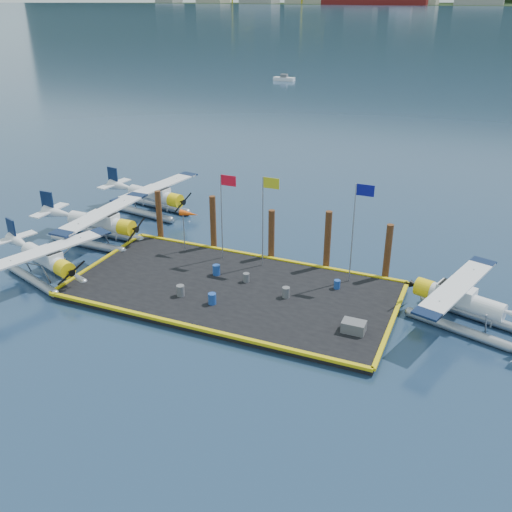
{
  "coord_description": "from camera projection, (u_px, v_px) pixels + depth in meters",
  "views": [
    {
      "loc": [
        13.67,
        -28.41,
        17.23
      ],
      "look_at": [
        0.78,
        2.0,
        1.89
      ],
      "focal_mm": 40.0,
      "sensor_mm": 36.0,
      "label": 1
    }
  ],
  "objects": [
    {
      "name": "piling_2",
      "position": [
        271.0,
        236.0,
        39.35
      ],
      "size": [
        0.44,
        0.44,
        3.8
      ],
      "primitive_type": "cylinder",
      "color": "#422412",
      "rests_on": "ground"
    },
    {
      "name": "piling_3",
      "position": [
        327.0,
        242.0,
        37.83
      ],
      "size": [
        0.44,
        0.44,
        4.3
      ],
      "primitive_type": "cylinder",
      "color": "#422412",
      "rests_on": "ground"
    },
    {
      "name": "drum_2",
      "position": [
        286.0,
        292.0,
        34.44
      ],
      "size": [
        0.47,
        0.47,
        0.66
      ],
      "primitive_type": "cylinder",
      "color": "#545459",
      "rests_on": "dock"
    },
    {
      "name": "piling_4",
      "position": [
        388.0,
        254.0,
        36.48
      ],
      "size": [
        0.44,
        0.44,
        4.0
      ],
      "primitive_type": "cylinder",
      "color": "#422412",
      "rests_on": "ground"
    },
    {
      "name": "seaplane_b",
      "position": [
        100.0,
        225.0,
        42.38
      ],
      "size": [
        8.71,
        9.59,
        3.42
      ],
      "rotation": [
        0.0,
        0.0,
        -1.59
      ],
      "color": "#9498A1",
      "rests_on": "ground"
    },
    {
      "name": "crate",
      "position": [
        354.0,
        327.0,
        30.93
      ],
      "size": [
        1.26,
        0.84,
        0.63
      ],
      "primitive_type": "cube",
      "color": "#545459",
      "rests_on": "dock"
    },
    {
      "name": "dock",
      "position": [
        232.0,
        291.0,
        35.73
      ],
      "size": [
        20.0,
        10.0,
        0.4
      ],
      "primitive_type": "cube",
      "color": "black",
      "rests_on": "ground"
    },
    {
      "name": "drum_1",
      "position": [
        212.0,
        299.0,
        33.71
      ],
      "size": [
        0.48,
        0.48,
        0.68
      ],
      "primitive_type": "cylinder",
      "color": "#1A4194",
      "rests_on": "dock"
    },
    {
      "name": "seaplane_a",
      "position": [
        47.0,
        261.0,
        36.95
      ],
      "size": [
        8.17,
        8.7,
        3.13
      ],
      "rotation": [
        0.0,
        0.0,
        -1.91
      ],
      "color": "#9498A1",
      "rests_on": "ground"
    },
    {
      "name": "seaplane_c",
      "position": [
        154.0,
        197.0,
        48.16
      ],
      "size": [
        8.59,
        9.41,
        3.33
      ],
      "rotation": [
        0.0,
        0.0,
        -1.74
      ],
      "color": "#9498A1",
      "rests_on": "ground"
    },
    {
      "name": "ground",
      "position": [
        232.0,
        294.0,
        35.82
      ],
      "size": [
        4000.0,
        4000.0,
        0.0
      ],
      "primitive_type": "plane",
      "color": "#192C4D",
      "rests_on": "ground"
    },
    {
      "name": "piling_0",
      "position": [
        159.0,
        217.0,
        42.49
      ],
      "size": [
        0.44,
        0.44,
        4.0
      ],
      "primitive_type": "cylinder",
      "color": "#422412",
      "rests_on": "ground"
    },
    {
      "name": "drum_3",
      "position": [
        180.0,
        291.0,
        34.6
      ],
      "size": [
        0.49,
        0.49,
        0.69
      ],
      "primitive_type": "cylinder",
      "color": "#545459",
      "rests_on": "dock"
    },
    {
      "name": "drum_4",
      "position": [
        337.0,
        284.0,
        35.49
      ],
      "size": [
        0.4,
        0.4,
        0.56
      ],
      "primitive_type": "cylinder",
      "color": "#1A4194",
      "rests_on": "dock"
    },
    {
      "name": "flagpole_yellow",
      "position": [
        266.0,
        208.0,
        36.84
      ],
      "size": [
        1.14,
        0.08,
        6.2
      ],
      "color": "#94949C",
      "rests_on": "dock"
    },
    {
      "name": "flagpole_blue",
      "position": [
        357.0,
        219.0,
        34.65
      ],
      "size": [
        1.14,
        0.08,
        6.5
      ],
      "color": "#94949C",
      "rests_on": "dock"
    },
    {
      "name": "drum_0",
      "position": [
        216.0,
        270.0,
        37.18
      ],
      "size": [
        0.49,
        0.49,
        0.68
      ],
      "primitive_type": "cylinder",
      "color": "#1A4194",
      "rests_on": "dock"
    },
    {
      "name": "drum_5",
      "position": [
        246.0,
        278.0,
        36.3
      ],
      "size": [
        0.41,
        0.41,
        0.58
      ],
      "primitive_type": "cylinder",
      "color": "#545459",
      "rests_on": "dock"
    },
    {
      "name": "piling_1",
      "position": [
        213.0,
        224.0,
        40.86
      ],
      "size": [
        0.44,
        0.44,
        4.2
      ],
      "primitive_type": "cylinder",
      "color": "#422412",
      "rests_on": "ground"
    },
    {
      "name": "dock_bumpers",
      "position": [
        232.0,
        287.0,
        35.61
      ],
      "size": [
        20.25,
        10.25,
        0.18
      ],
      "primitive_type": null,
      "color": "gold",
      "rests_on": "dock"
    },
    {
      "name": "seaplane_d",
      "position": [
        461.0,
        302.0,
        32.01
      ],
      "size": [
        8.27,
        8.87,
        3.17
      ],
      "rotation": [
        0.0,
        0.0,
        1.28
      ],
      "color": "#9498A1",
      "rests_on": "ground"
    },
    {
      "name": "windsock",
      "position": [
        189.0,
        215.0,
        39.41
      ],
      "size": [
        1.4,
        0.44,
        3.12
      ],
      "color": "#94949C",
      "rests_on": "dock"
    },
    {
      "name": "flagpole_red",
      "position": [
        224.0,
        204.0,
        37.95
      ],
      "size": [
        1.14,
        0.08,
        6.0
      ],
      "color": "#94949C",
      "rests_on": "dock"
    }
  ]
}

